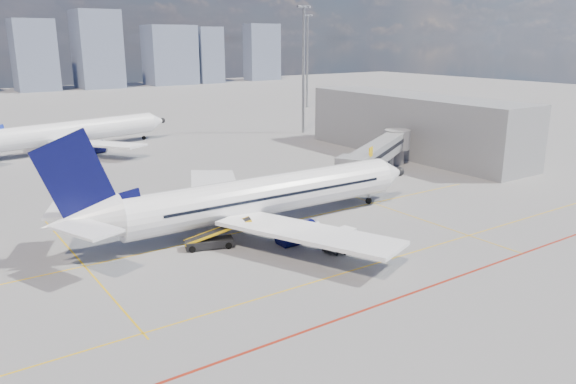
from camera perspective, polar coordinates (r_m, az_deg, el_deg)
name	(u,v)px	position (r m, az deg, el deg)	size (l,w,h in m)	color
ground	(322,246)	(53.77, 3.51, -5.53)	(420.00, 420.00, 0.00)	gray
apron_markings	(344,260)	(50.63, 5.74, -6.94)	(90.00, 35.12, 0.01)	#D6A30B
jet_bridge	(380,152)	(80.01, 9.34, 4.05)	(23.55, 15.78, 6.30)	gray
terminal_block	(414,125)	(97.68, 12.67, 6.66)	(10.00, 42.00, 10.00)	gray
floodlight_mast_ne	(303,66)	(117.17, 1.58, 12.63)	(3.20, 0.61, 25.45)	gray
floodlight_mast_far	(307,59)	(161.33, 1.97, 13.37)	(3.20, 0.61, 25.45)	gray
distant_skyline	(6,57)	(232.09, -26.69, 12.12)	(246.29, 15.95, 30.00)	slate
main_aircraft	(253,198)	(57.89, -3.56, -0.64)	(42.16, 36.73, 12.28)	white
second_aircraft	(70,132)	(105.87, -21.24, 5.67)	(38.58, 33.23, 11.38)	white
baggage_tug	(345,245)	(52.40, 5.86, -5.40)	(2.08, 1.41, 1.36)	white
cargo_dolly	(340,239)	(52.66, 5.32, -4.83)	(3.70, 2.25, 1.89)	black
belt_loader	(211,241)	(53.61, -7.84, -4.94)	(6.48, 3.35, 2.62)	black
ramp_worker	(365,242)	(52.72, 7.86, -5.07)	(0.64, 0.42, 1.75)	#EAF319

